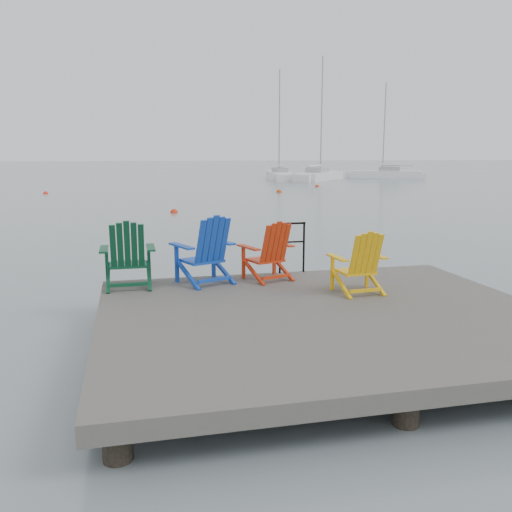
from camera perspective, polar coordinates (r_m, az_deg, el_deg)
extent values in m
plane|color=slate|center=(7.51, 7.35, -9.48)|extent=(400.00, 400.00, 0.00)
cube|color=#2E2B28|center=(7.38, 7.43, -6.56)|extent=(6.00, 5.00, 0.20)
cylinder|color=black|center=(5.25, -14.14, -22.88)|extent=(0.26, 0.26, 1.20)
cylinder|color=black|center=(5.82, 15.28, -19.36)|extent=(0.26, 0.26, 1.20)
cylinder|color=black|center=(9.25, -13.76, -7.75)|extent=(0.26, 0.26, 1.20)
cylinder|color=black|center=(9.59, 2.71, -6.79)|extent=(0.26, 0.26, 1.20)
cylinder|color=black|center=(10.62, 16.94, -5.52)|extent=(0.26, 0.26, 1.20)
cylinder|color=black|center=(9.53, 2.54, 0.85)|extent=(0.04, 0.04, 0.90)
cylinder|color=black|center=(9.66, 5.05, 0.95)|extent=(0.04, 0.04, 0.90)
cylinder|color=black|center=(9.53, 3.84, 3.44)|extent=(0.48, 0.04, 0.04)
cylinder|color=black|center=(9.58, 3.81, 1.49)|extent=(0.44, 0.03, 0.03)
cube|color=#0B4026|center=(8.86, -13.31, -0.88)|extent=(0.57, 0.50, 0.04)
cube|color=#0B4026|center=(9.09, -15.41, -1.00)|extent=(0.05, 0.05, 0.60)
cube|color=#0B4026|center=(9.08, -11.19, -0.82)|extent=(0.05, 0.05, 0.60)
cube|color=#0B4026|center=(8.80, -15.73, 0.70)|extent=(0.13, 0.65, 0.03)
cube|color=#0B4026|center=(8.80, -11.04, 0.90)|extent=(0.13, 0.65, 0.03)
cube|color=#0B4026|center=(8.46, -13.40, 1.02)|extent=(0.52, 0.27, 0.73)
cube|color=#113EB3|center=(8.93, -5.72, -0.46)|extent=(0.74, 0.70, 0.04)
cube|color=#113EB3|center=(8.97, -8.34, -0.79)|extent=(0.07, 0.07, 0.62)
cube|color=#113EB3|center=(9.29, -4.50, -0.30)|extent=(0.07, 0.07, 0.62)
cube|color=#113EB3|center=(8.69, -7.85, 1.05)|extent=(0.37, 0.68, 0.03)
cube|color=#113EB3|center=(9.05, -3.61, 1.51)|extent=(0.37, 0.68, 0.03)
cube|color=#113EB3|center=(8.56, -4.59, 1.59)|extent=(0.61, 0.47, 0.76)
cube|color=red|center=(9.13, 0.96, -0.41)|extent=(0.64, 0.60, 0.04)
cube|color=red|center=(9.15, -1.33, -0.67)|extent=(0.06, 0.06, 0.55)
cube|color=red|center=(9.46, 1.93, -0.29)|extent=(0.06, 0.06, 0.55)
cube|color=red|center=(8.90, -0.79, 0.91)|extent=(0.30, 0.61, 0.03)
cube|color=red|center=(9.25, 2.78, 1.27)|extent=(0.30, 0.61, 0.03)
cube|color=red|center=(8.81, 2.07, 1.35)|extent=(0.54, 0.39, 0.67)
cube|color=#F0B20D|center=(8.42, 10.44, -1.62)|extent=(0.53, 0.48, 0.04)
cube|color=#F0B20D|center=(8.46, 8.04, -1.78)|extent=(0.05, 0.05, 0.53)
cube|color=#F0B20D|center=(8.73, 11.62, -1.51)|extent=(0.05, 0.05, 0.53)
cube|color=#F0B20D|center=(8.21, 8.55, -0.17)|extent=(0.15, 0.59, 0.03)
cube|color=#F0B20D|center=(8.51, 12.48, 0.07)|extent=(0.15, 0.59, 0.03)
cube|color=#F0B20D|center=(8.09, 11.51, 0.14)|extent=(0.48, 0.27, 0.65)
cube|color=white|center=(55.38, 2.47, 8.28)|extent=(3.36, 8.23, 1.10)
cube|color=#9E9EA3|center=(54.96, 2.52, 8.99)|extent=(1.83, 2.60, 0.55)
cylinder|color=gray|center=(55.82, 2.47, 13.99)|extent=(0.12, 0.12, 9.99)
cube|color=white|center=(54.70, 6.63, 8.19)|extent=(7.32, 8.38, 1.10)
cube|color=#9E9EA3|center=(54.26, 6.49, 8.91)|extent=(2.92, 3.09, 0.55)
cylinder|color=gray|center=(55.20, 6.92, 14.53)|extent=(0.12, 0.12, 11.08)
cube|color=white|center=(60.44, 13.49, 8.20)|extent=(7.25, 5.23, 1.10)
cube|color=#9E9EA3|center=(60.40, 13.87, 8.85)|extent=(2.55, 2.23, 0.55)
cylinder|color=gray|center=(60.48, 13.36, 13.04)|extent=(0.12, 0.12, 9.08)
sphere|color=red|center=(24.48, -8.62, 4.53)|extent=(0.34, 0.34, 0.34)
sphere|color=red|center=(38.42, -21.27, 6.13)|extent=(0.32, 0.32, 0.32)
sphere|color=#BF3E0B|center=(37.11, 2.45, 6.70)|extent=(0.40, 0.40, 0.40)
sphere|color=red|center=(43.92, 6.44, 7.27)|extent=(0.34, 0.34, 0.34)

